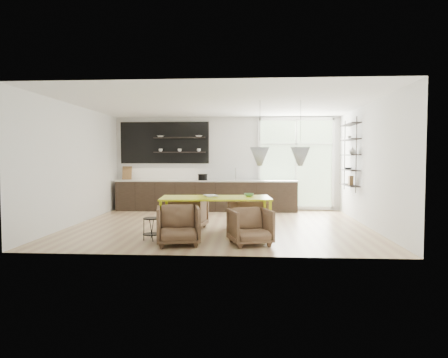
% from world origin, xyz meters
% --- Properties ---
extents(room, '(7.02, 6.01, 2.91)m').
position_xyz_m(room, '(0.58, 1.10, 1.46)').
color(room, '#CEB283').
rests_on(room, ground).
extents(kitchen_run, '(5.54, 0.69, 2.75)m').
position_xyz_m(kitchen_run, '(-0.69, 2.69, 0.60)').
color(kitchen_run, black).
rests_on(kitchen_run, ground).
extents(right_shelving, '(0.26, 1.22, 1.90)m').
position_xyz_m(right_shelving, '(3.36, 1.17, 1.65)').
color(right_shelving, black).
rests_on(right_shelving, ground).
extents(dining_table, '(2.31, 1.18, 0.82)m').
position_xyz_m(dining_table, '(0.03, -1.35, 0.76)').
color(dining_table, '#AEB609').
rests_on(dining_table, ground).
extents(armchair_back_left, '(0.85, 0.87, 0.71)m').
position_xyz_m(armchair_back_left, '(-0.66, -0.53, 0.35)').
color(armchair_back_left, brown).
rests_on(armchair_back_left, ground).
extents(armchair_back_right, '(0.97, 0.98, 0.70)m').
position_xyz_m(armchair_back_right, '(0.68, -0.48, 0.35)').
color(armchair_back_right, brown).
rests_on(armchair_back_right, ground).
extents(armchair_front_left, '(0.93, 0.95, 0.73)m').
position_xyz_m(armchair_front_left, '(-0.60, -2.18, 0.37)').
color(armchair_front_left, brown).
rests_on(armchair_front_left, ground).
extents(armchair_front_right, '(0.92, 0.93, 0.68)m').
position_xyz_m(armchair_front_right, '(0.74, -2.09, 0.34)').
color(armchair_front_right, brown).
rests_on(armchair_front_right, ground).
extents(wire_stool, '(0.35, 0.35, 0.44)m').
position_xyz_m(wire_stool, '(-1.19, -1.82, 0.29)').
color(wire_stool, black).
rests_on(wire_stool, ground).
extents(table_book, '(0.36, 0.41, 0.03)m').
position_xyz_m(table_book, '(-0.20, -1.29, 0.83)').
color(table_book, white).
rests_on(table_book, dining_table).
extents(table_bowl, '(0.22, 0.22, 0.06)m').
position_xyz_m(table_bowl, '(0.71, -1.15, 0.85)').
color(table_bowl, '#4D874E').
rests_on(table_bowl, dining_table).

